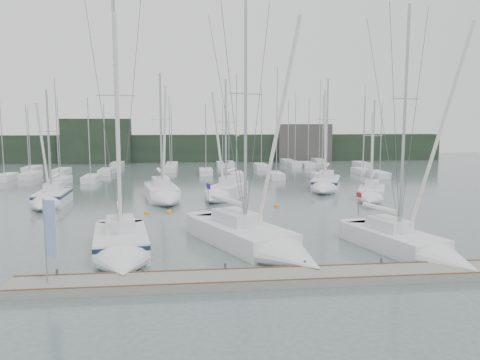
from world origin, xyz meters
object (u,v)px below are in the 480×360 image
(buoy_c, at_px, (147,213))
(buoy_d, at_px, (243,210))
(sailboat_near_left, at_px, (121,249))
(sailboat_mid_a, at_px, (49,200))
(sailboat_mid_b, at_px, (164,196))
(buoy_b, at_px, (277,207))
(sailboat_mid_e, at_px, (371,196))
(sailboat_mid_d, at_px, (325,186))
(sailboat_near_right, at_px, (418,249))
(sailboat_mid_c, at_px, (222,193))
(sailboat_near_center, at_px, (264,244))
(dock_banner, at_px, (49,233))
(buoy_a, at_px, (169,213))

(buoy_c, xyz_separation_m, buoy_d, (8.15, 0.46, 0.00))
(sailboat_near_left, height_order, sailboat_mid_a, sailboat_near_left)
(sailboat_mid_b, bearing_deg, buoy_c, -112.88)
(sailboat_near_left, relative_size, buoy_b, 29.81)
(sailboat_mid_e, height_order, buoy_c, sailboat_mid_e)
(sailboat_mid_b, bearing_deg, sailboat_near_left, -104.69)
(sailboat_mid_d, xyz_separation_m, buoy_d, (-10.09, -9.71, -0.64))
(sailboat_near_right, distance_m, sailboat_mid_d, 24.86)
(sailboat_mid_d, height_order, buoy_b, sailboat_mid_d)
(sailboat_near_left, bearing_deg, sailboat_mid_d, 42.83)
(sailboat_mid_b, height_order, sailboat_mid_c, sailboat_mid_b)
(sailboat_near_left, xyz_separation_m, buoy_b, (11.56, 15.04, -0.62))
(sailboat_near_right, height_order, sailboat_mid_d, sailboat_near_right)
(sailboat_mid_e, xyz_separation_m, buoy_b, (-9.49, -1.81, -0.53))
(sailboat_mid_a, relative_size, buoy_b, 21.78)
(sailboat_mid_c, bearing_deg, sailboat_mid_e, 14.08)
(sailboat_near_center, distance_m, dock_banner, 11.77)
(sailboat_near_center, relative_size, sailboat_mid_d, 1.21)
(dock_banner, bearing_deg, buoy_a, 91.46)
(buoy_d, bearing_deg, sailboat_mid_d, 43.90)
(sailboat_mid_c, distance_m, buoy_d, 5.82)
(sailboat_mid_d, distance_m, buoy_c, 20.90)
(sailboat_mid_a, distance_m, sailboat_mid_e, 29.73)
(buoy_d, bearing_deg, sailboat_mid_e, 13.95)
(sailboat_near_right, bearing_deg, buoy_c, 120.98)
(sailboat_near_center, bearing_deg, buoy_c, 96.21)
(buoy_b, bearing_deg, dock_banner, -125.72)
(sailboat_near_center, xyz_separation_m, sailboat_mid_c, (-1.00, 18.93, 0.04))
(sailboat_near_left, xyz_separation_m, sailboat_mid_d, (18.50, 23.42, 0.03))
(sailboat_mid_d, height_order, dock_banner, sailboat_mid_d)
(sailboat_mid_a, bearing_deg, buoy_d, -13.39)
(sailboat_mid_c, relative_size, sailboat_mid_e, 1.20)
(sailboat_near_left, distance_m, buoy_b, 18.98)
(sailboat_near_left, distance_m, sailboat_mid_d, 29.84)
(sailboat_mid_d, relative_size, sailboat_mid_e, 1.26)
(sailboat_mid_a, xyz_separation_m, sailboat_mid_c, (15.67, 2.14, 0.01))
(sailboat_near_center, height_order, buoy_d, sailboat_near_center)
(sailboat_mid_c, bearing_deg, sailboat_mid_d, 43.68)
(sailboat_mid_d, bearing_deg, buoy_a, -127.61)
(sailboat_mid_a, height_order, sailboat_mid_e, sailboat_mid_a)
(sailboat_mid_d, distance_m, buoy_d, 14.02)
(sailboat_near_left, relative_size, sailboat_mid_c, 1.23)
(sailboat_near_center, xyz_separation_m, buoy_c, (-7.74, 12.85, -0.58))
(sailboat_near_right, distance_m, sailboat_mid_b, 24.87)
(sailboat_near_right, bearing_deg, sailboat_mid_a, 126.58)
(sailboat_near_center, height_order, buoy_b, sailboat_near_center)
(sailboat_near_center, xyz_separation_m, buoy_a, (-5.91, 12.97, -0.58))
(sailboat_mid_a, distance_m, buoy_c, 9.77)
(sailboat_mid_d, distance_m, dock_banner, 34.99)
(sailboat_mid_a, distance_m, sailboat_mid_d, 27.88)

